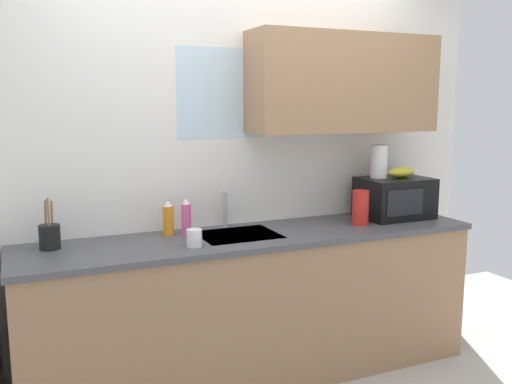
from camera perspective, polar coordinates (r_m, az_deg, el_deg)
The scene contains 11 objects.
kitchen_wall_assembly at distance 3.53m, azimuth 0.23°, elevation 4.44°, with size 3.52×0.42×2.50m.
counter_unit at distance 3.41m, azimuth -0.03°, elevation -11.58°, with size 2.75×0.63×0.90m.
sink_faucet at distance 3.43m, azimuth -3.22°, elevation -1.80°, with size 0.03×0.03×0.22m, color #B2B5BA.
microwave at distance 3.82m, azimuth 14.15°, elevation -0.58°, with size 0.46×0.35×0.27m.
banana_bunch at distance 3.83m, azimuth 14.84°, elevation 1.98°, with size 0.20×0.11×0.07m, color gold.
paper_towel_roll at distance 3.77m, azimuth 12.62°, elevation 3.11°, with size 0.11×0.11×0.22m, color white.
dish_soap_bottle_pink at distance 3.26m, azimuth -7.24°, elevation -2.64°, with size 0.06×0.06×0.22m.
dish_soap_bottle_orange at distance 3.27m, azimuth -9.07°, elevation -2.75°, with size 0.06×0.06×0.21m.
cereal_canister at distance 3.55m, azimuth 10.77°, elevation -1.61°, with size 0.10×0.10×0.22m, color red.
mug_white at distance 2.99m, azimuth -6.41°, elevation -4.76°, with size 0.08×0.08×0.10m, color white.
utensil_crock at distance 3.12m, azimuth -20.59°, elevation -4.30°, with size 0.11×0.11×0.28m.
Camera 1 is at (-1.28, -2.92, 1.67)m, focal length 38.62 mm.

